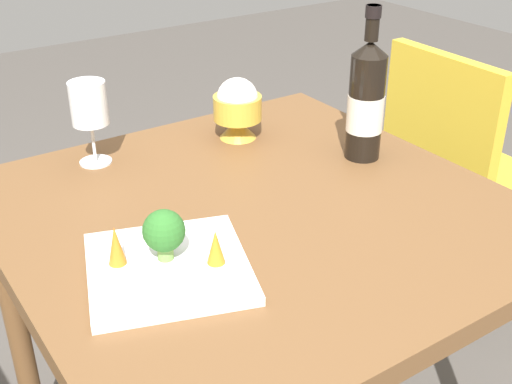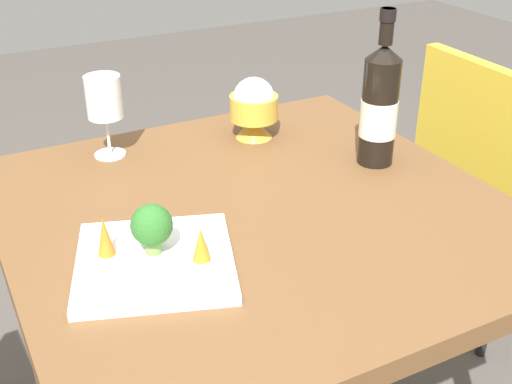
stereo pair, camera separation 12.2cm
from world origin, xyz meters
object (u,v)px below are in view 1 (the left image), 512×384
Objects in this scene: wine_bottle at (366,101)px; carrot_garnish_left at (216,247)px; rice_bowl at (237,107)px; carrot_garnish_right at (116,245)px; broccoli_floret at (164,232)px; wine_glass at (89,106)px; chair_near_window at (453,158)px; serving_plate at (168,268)px.

carrot_garnish_left is at bearing 21.87° from wine_bottle.
rice_bowl is 2.12× the size of carrot_garnish_right.
wine_bottle is at bearing -169.92° from carrot_garnish_right.
broccoli_floret is at bearing -42.22° from carrot_garnish_left.
wine_glass is at bearing -9.66° from rice_bowl.
broccoli_floret is at bearing 82.89° from wine_glass.
rice_bowl is at bearing -55.05° from wine_bottle.
wine_glass is at bearing -97.11° from broccoli_floret.
wine_bottle is 0.57m from wine_glass.
chair_near_window reaches higher than carrot_garnish_left.
rice_bowl is 0.45× the size of serving_plate.
chair_near_window is 1.10m from wine_glass.
wine_bottle is at bearing 124.95° from rice_bowl.
rice_bowl is at bearing -135.05° from broccoli_floret.
rice_bowl reaches higher than carrot_garnish_right.
chair_near_window is 0.78m from rice_bowl.
wine_glass is 0.56× the size of serving_plate.
wine_bottle is 1.02× the size of serving_plate.
broccoli_floret reaches higher than carrot_garnish_left.
carrot_garnish_left is (0.48, 0.19, -0.08)m from wine_bottle.
serving_plate is (0.06, 0.45, -0.12)m from wine_glass.
rice_bowl is 0.57m from carrot_garnish_right.
chair_near_window is at bearing 176.00° from rice_bowl.
wine_bottle is 1.81× the size of wine_glass.
wine_bottle is 0.57m from broccoli_floret.
broccoli_floret reaches higher than chair_near_window.
carrot_garnish_left is (1.04, 0.38, 0.27)m from chair_near_window.
carrot_garnish_left is at bearing 137.78° from broccoli_floret.
carrot_garnish_left is (0.32, 0.43, -0.03)m from rice_bowl.
rice_bowl is at bearing -134.25° from serving_plate.
serving_plate is at bearing 45.75° from rice_bowl.
carrot_garnish_left is 0.16m from carrot_garnish_right.
broccoli_floret is (1.10, 0.33, 0.29)m from chair_near_window.
chair_near_window is 4.75× the size of wine_glass.
carrot_garnish_left is at bearing 90.79° from wine_glass.
broccoli_floret is (0.05, 0.43, -0.06)m from wine_glass.
wine_glass is (1.04, -0.11, 0.35)m from chair_near_window.
carrot_garnish_left is at bearing 53.73° from rice_bowl.
chair_near_window reaches higher than serving_plate.
wine_glass is 0.44m from broccoli_floret.
wine_bottle is 2.29× the size of rice_bowl.
rice_bowl reaches higher than chair_near_window.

